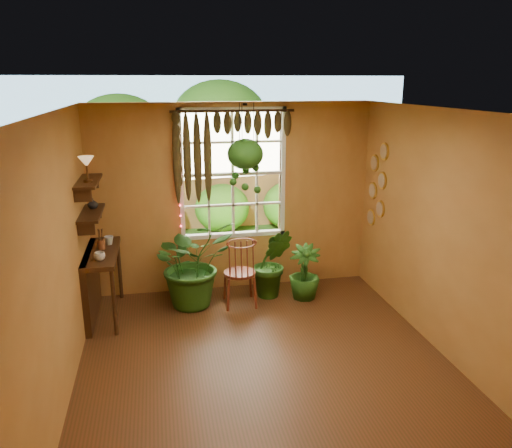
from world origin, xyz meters
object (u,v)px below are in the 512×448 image
(counter_ledge, at_px, (95,277))
(potted_plant_left, at_px, (193,263))
(potted_plant_mid, at_px, (272,263))
(hanging_basket, at_px, (245,158))
(windsor_chair, at_px, (240,282))

(counter_ledge, relative_size, potted_plant_left, 0.99)
(potted_plant_left, xyz_separation_m, potted_plant_mid, (1.11, 0.05, -0.10))
(counter_ledge, xyz_separation_m, hanging_basket, (2.02, 0.28, 1.44))
(potted_plant_mid, bearing_deg, potted_plant_left, -177.39)
(potted_plant_left, bearing_deg, potted_plant_mid, 2.61)
(counter_ledge, distance_m, hanging_basket, 2.50)
(windsor_chair, distance_m, potted_plant_left, 0.69)
(windsor_chair, relative_size, hanging_basket, 0.97)
(potted_plant_left, bearing_deg, counter_ledge, -173.95)
(windsor_chair, xyz_separation_m, hanging_basket, (0.14, 0.30, 1.65))
(counter_ledge, distance_m, potted_plant_left, 1.28)
(windsor_chair, distance_m, hanging_basket, 1.68)
(counter_ledge, relative_size, potted_plant_mid, 1.19)
(potted_plant_mid, bearing_deg, windsor_chair, -158.33)
(windsor_chair, height_order, potted_plant_mid, windsor_chair)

